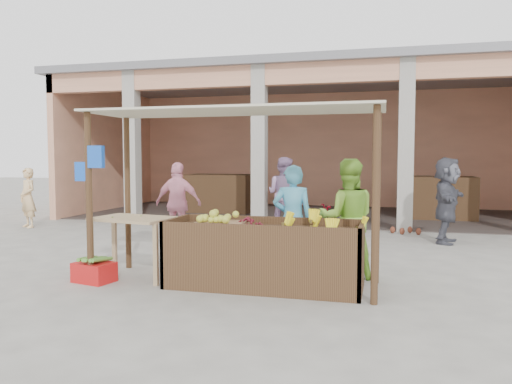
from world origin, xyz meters
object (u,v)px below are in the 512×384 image
(side_table, at_px, (133,227))
(motorcycle, at_px, (303,227))
(fruit_stall, at_px, (264,258))
(vendor_blue, at_px, (293,216))
(red_crate, at_px, (94,272))
(vendor_green, at_px, (347,215))

(side_table, height_order, motorcycle, motorcycle)
(fruit_stall, bearing_deg, vendor_blue, 74.48)
(side_table, bearing_deg, motorcycle, 62.05)
(fruit_stall, xyz_separation_m, red_crate, (-2.37, -0.34, -0.26))
(vendor_green, relative_size, motorcycle, 1.05)
(side_table, bearing_deg, red_crate, -132.84)
(vendor_blue, bearing_deg, fruit_stall, 68.26)
(side_table, relative_size, red_crate, 2.27)
(red_crate, height_order, vendor_blue, vendor_blue)
(side_table, bearing_deg, vendor_blue, 30.28)
(red_crate, height_order, motorcycle, motorcycle)
(fruit_stall, distance_m, vendor_blue, 0.98)
(side_table, relative_size, vendor_green, 0.66)
(side_table, height_order, vendor_blue, vendor_blue)
(red_crate, bearing_deg, vendor_green, 31.49)
(vendor_green, bearing_deg, red_crate, 9.88)
(vendor_blue, xyz_separation_m, vendor_green, (0.80, 0.01, 0.04))
(fruit_stall, bearing_deg, vendor_green, 39.40)
(side_table, xyz_separation_m, motorcycle, (2.02, 2.65, -0.29))
(fruit_stall, height_order, vendor_blue, vendor_blue)
(vendor_blue, bearing_deg, red_crate, 17.98)
(red_crate, distance_m, motorcycle, 3.88)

